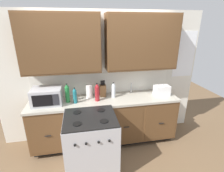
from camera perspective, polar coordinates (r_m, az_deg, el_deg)
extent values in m
plane|color=brown|center=(3.32, -1.32, -21.06)|extent=(8.00, 8.00, 0.00)
cube|color=silver|center=(3.27, -3.33, 2.80)|extent=(3.84, 0.05, 2.43)
cube|color=white|center=(3.27, -3.23, 0.95)|extent=(2.64, 0.01, 0.40)
cube|color=brown|center=(2.93, -16.85, 13.48)|extent=(1.27, 0.34, 0.95)
cube|color=brown|center=(2.76, -17.17, 13.08)|extent=(1.24, 0.01, 0.89)
cube|color=brown|center=(3.11, 9.93, 14.35)|extent=(1.27, 0.34, 0.95)
cube|color=brown|center=(2.95, 11.14, 13.98)|extent=(1.24, 0.01, 0.89)
cube|color=white|center=(3.75, 23.21, 9.73)|extent=(0.44, 0.01, 0.90)
cube|color=black|center=(3.54, -2.27, -16.99)|extent=(2.59, 0.48, 0.10)
cube|color=brown|center=(3.27, -2.29, -11.18)|extent=(2.64, 0.60, 0.77)
cube|color=brown|center=(3.05, -20.76, -15.23)|extent=(0.61, 0.01, 0.71)
cube|color=black|center=(3.04, -20.79, -15.47)|extent=(0.10, 0.01, 0.01)
cube|color=brown|center=(2.99, -7.84, -14.67)|extent=(0.61, 0.01, 0.71)
cube|color=black|center=(2.99, -7.81, -14.92)|extent=(0.10, 0.01, 0.01)
cube|color=brown|center=(3.08, 4.85, -13.42)|extent=(0.61, 0.01, 0.71)
cube|color=black|center=(3.07, 4.92, -13.66)|extent=(0.10, 0.01, 0.01)
cube|color=brown|center=(3.30, 16.20, -11.75)|extent=(0.61, 0.01, 0.71)
cube|color=black|center=(3.29, 16.30, -11.97)|extent=(0.10, 0.01, 0.01)
cube|color=#ADA899|center=(3.08, -2.39, -4.69)|extent=(2.67, 0.63, 0.04)
cube|color=#A8AAAF|center=(3.23, 7.31, -3.57)|extent=(0.56, 0.38, 0.02)
cube|color=#B7B7BC|center=(2.75, -6.98, -18.94)|extent=(0.76, 0.66, 0.92)
cube|color=black|center=(2.48, -7.44, -10.46)|extent=(0.74, 0.65, 0.02)
cylinder|color=black|center=(2.34, -11.68, -12.42)|extent=(0.12, 0.12, 0.01)
cylinder|color=black|center=(2.35, -2.71, -11.76)|extent=(0.12, 0.12, 0.01)
cylinder|color=black|center=(2.61, -11.68, -8.70)|extent=(0.12, 0.12, 0.01)
cylinder|color=black|center=(2.63, -3.73, -8.14)|extent=(0.12, 0.12, 0.01)
cylinder|color=black|center=(2.30, -12.40, -18.89)|extent=(0.03, 0.02, 0.03)
cylinder|color=black|center=(2.30, -8.72, -18.69)|extent=(0.03, 0.02, 0.03)
cylinder|color=black|center=(2.30, -4.53, -18.36)|extent=(0.03, 0.02, 0.03)
cylinder|color=black|center=(2.32, -0.91, -18.00)|extent=(0.03, 0.02, 0.03)
cube|color=#B7B7BC|center=(3.04, -21.02, -3.18)|extent=(0.48, 0.36, 0.28)
cube|color=black|center=(2.88, -22.37, -4.65)|extent=(0.31, 0.01, 0.19)
cube|color=#28282D|center=(2.84, -18.36, -4.44)|extent=(0.10, 0.01, 0.19)
cube|color=white|center=(3.33, 16.40, -1.45)|extent=(0.28, 0.18, 0.19)
cube|color=black|center=(3.27, 15.77, -0.04)|extent=(0.02, 0.13, 0.01)
cube|color=black|center=(3.32, 17.32, 0.08)|extent=(0.02, 0.13, 0.01)
cube|color=#52361E|center=(3.15, -3.13, -1.53)|extent=(0.11, 0.14, 0.22)
cylinder|color=black|center=(3.09, -3.71, 1.04)|extent=(0.02, 0.02, 0.09)
cylinder|color=black|center=(3.09, -3.34, 1.07)|extent=(0.02, 0.02, 0.09)
cylinder|color=black|center=(3.09, -2.98, 1.09)|extent=(0.02, 0.02, 0.09)
cylinder|color=black|center=(3.10, -2.61, 1.11)|extent=(0.02, 0.02, 0.09)
cylinder|color=#B2B5BA|center=(3.34, 6.46, -0.56)|extent=(0.02, 0.02, 0.20)
cylinder|color=white|center=(3.09, -7.67, -1.75)|extent=(0.12, 0.12, 0.26)
cylinder|color=#237A38|center=(3.00, -14.78, -2.87)|extent=(0.07, 0.07, 0.27)
cone|color=#237A38|center=(2.94, -15.06, 0.17)|extent=(0.07, 0.07, 0.07)
cylinder|color=black|center=(2.93, -15.11, 0.64)|extent=(0.03, 0.03, 0.02)
cylinder|color=#1E707A|center=(2.94, -12.36, -3.60)|extent=(0.06, 0.06, 0.23)
cone|color=#1E707A|center=(2.89, -12.57, -1.03)|extent=(0.06, 0.06, 0.06)
cylinder|color=black|center=(2.88, -12.60, -0.65)|extent=(0.02, 0.02, 0.02)
cylinder|color=maroon|center=(2.96, -5.01, -2.64)|extent=(0.08, 0.08, 0.26)
cone|color=maroon|center=(2.90, -5.10, 0.32)|extent=(0.07, 0.07, 0.07)
cylinder|color=black|center=(2.89, -5.12, 0.78)|extent=(0.03, 0.03, 0.02)
cylinder|color=silver|center=(3.09, 0.50, -1.83)|extent=(0.07, 0.07, 0.23)
cone|color=silver|center=(3.04, 0.51, 0.71)|extent=(0.06, 0.06, 0.06)
cylinder|color=black|center=(3.03, 0.51, 1.08)|extent=(0.02, 0.02, 0.02)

